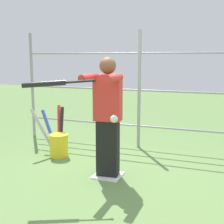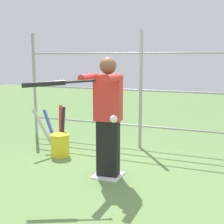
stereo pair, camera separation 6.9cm
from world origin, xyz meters
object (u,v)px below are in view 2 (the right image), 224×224
object	(u,v)px
batter	(108,114)
softball_in_flight	(114,119)
bat_bucket	(59,142)
baseball_bat_swinging	(50,83)

from	to	relation	value
batter	softball_in_flight	world-z (taller)	batter
softball_in_flight	bat_bucket	bearing A→B (deg)	-35.43
softball_in_flight	bat_bucket	world-z (taller)	softball_in_flight
batter	softball_in_flight	size ratio (longest dim) A/B	18.08
batter	bat_bucket	bearing A→B (deg)	-26.31
baseball_bat_swinging	bat_bucket	xyz separation A→B (m)	(0.70, -1.28, -1.16)
batter	baseball_bat_swinging	size ratio (longest dim) A/B	2.08
softball_in_flight	bat_bucket	size ratio (longest dim) A/B	0.11
baseball_bat_swinging	bat_bucket	size ratio (longest dim) A/B	0.97
batter	baseball_bat_swinging	xyz separation A→B (m)	(0.49, 0.70, 0.47)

